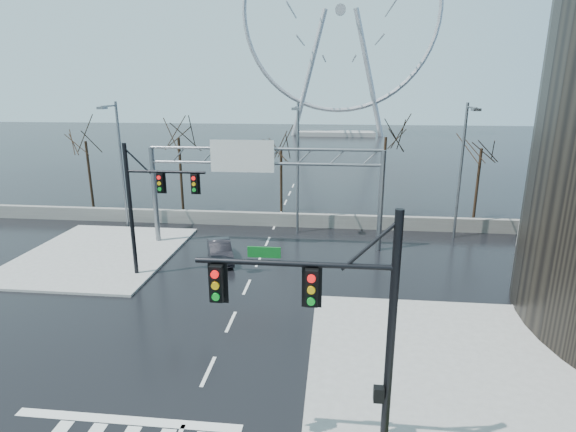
# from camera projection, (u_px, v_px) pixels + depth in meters

# --- Properties ---
(ground) EXTENTS (260.00, 260.00, 0.00)m
(ground) POSITION_uv_depth(u_px,v_px,m) (208.00, 371.00, 18.02)
(ground) COLOR black
(ground) RESTS_ON ground
(sidewalk_right_ext) EXTENTS (12.00, 10.00, 0.15)m
(sidewalk_right_ext) POSITION_uv_depth(u_px,v_px,m) (453.00, 356.00, 18.90)
(sidewalk_right_ext) COLOR gray
(sidewalk_right_ext) RESTS_ON ground
(sidewalk_far) EXTENTS (10.00, 12.00, 0.15)m
(sidewalk_far) POSITION_uv_depth(u_px,v_px,m) (99.00, 254.00, 30.60)
(sidewalk_far) COLOR gray
(sidewalk_far) RESTS_ON ground
(barrier_wall) EXTENTS (52.00, 0.50, 1.10)m
(barrier_wall) POSITION_uv_depth(u_px,v_px,m) (275.00, 219.00, 37.00)
(barrier_wall) COLOR slate
(barrier_wall) RESTS_ON ground
(signal_mast_near) EXTENTS (5.52, 0.41, 8.00)m
(signal_mast_near) POSITION_uv_depth(u_px,v_px,m) (342.00, 318.00, 12.30)
(signal_mast_near) COLOR black
(signal_mast_near) RESTS_ON ground
(signal_mast_far) EXTENTS (4.72, 0.41, 8.00)m
(signal_mast_far) POSITION_uv_depth(u_px,v_px,m) (148.00, 199.00, 25.87)
(signal_mast_far) COLOR black
(signal_mast_far) RESTS_ON ground
(sign_gantry) EXTENTS (16.36, 0.40, 7.60)m
(sign_gantry) POSITION_uv_depth(u_px,v_px,m) (259.00, 175.00, 30.95)
(sign_gantry) COLOR slate
(sign_gantry) RESTS_ON ground
(streetlight_left) EXTENTS (0.50, 2.55, 10.00)m
(streetlight_left) POSITION_uv_depth(u_px,v_px,m) (119.00, 156.00, 35.00)
(streetlight_left) COLOR slate
(streetlight_left) RESTS_ON ground
(streetlight_mid) EXTENTS (0.50, 2.55, 10.00)m
(streetlight_mid) POSITION_uv_depth(u_px,v_px,m) (297.00, 159.00, 33.58)
(streetlight_mid) COLOR slate
(streetlight_mid) RESTS_ON ground
(streetlight_right) EXTENTS (0.50, 2.55, 10.00)m
(streetlight_right) POSITION_uv_depth(u_px,v_px,m) (463.00, 161.00, 32.36)
(streetlight_right) COLOR slate
(streetlight_right) RESTS_ON ground
(tree_far_left) EXTENTS (3.50, 3.50, 7.00)m
(tree_far_left) POSITION_uv_depth(u_px,v_px,m) (86.00, 149.00, 41.28)
(tree_far_left) COLOR black
(tree_far_left) RESTS_ON ground
(tree_left) EXTENTS (3.75, 3.75, 7.50)m
(tree_left) POSITION_uv_depth(u_px,v_px,m) (179.00, 147.00, 39.78)
(tree_left) COLOR black
(tree_left) RESTS_ON ground
(tree_center) EXTENTS (3.25, 3.25, 6.50)m
(tree_center) POSITION_uv_depth(u_px,v_px,m) (281.00, 156.00, 40.04)
(tree_center) COLOR black
(tree_center) RESTS_ON ground
(tree_right) EXTENTS (3.90, 3.90, 7.80)m
(tree_right) POSITION_uv_depth(u_px,v_px,m) (385.00, 147.00, 37.88)
(tree_right) COLOR black
(tree_right) RESTS_ON ground
(tree_far_right) EXTENTS (3.40, 3.40, 6.80)m
(tree_far_right) POSITION_uv_depth(u_px,v_px,m) (481.00, 157.00, 37.77)
(tree_far_right) COLOR black
(tree_far_right) RESTS_ON ground
(ferris_wheel) EXTENTS (45.00, 6.00, 50.91)m
(ferris_wheel) POSITION_uv_depth(u_px,v_px,m) (340.00, 19.00, 101.23)
(ferris_wheel) COLOR gray
(ferris_wheel) RESTS_ON ground
(car) EXTENTS (2.72, 4.28, 1.33)m
(car) POSITION_uv_depth(u_px,v_px,m) (220.00, 251.00, 29.51)
(car) COLOR black
(car) RESTS_ON ground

